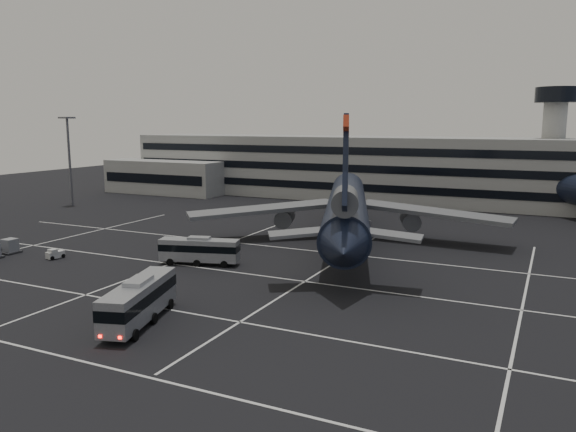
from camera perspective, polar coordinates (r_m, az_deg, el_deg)
The scene contains 9 objects.
ground at distance 64.16m, azimuth -9.67°, elevation -6.19°, with size 260.00×260.00×0.00m, color black.
lane_markings at distance 64.20m, azimuth -8.60°, elevation -6.14°, with size 90.00×55.62×0.01m.
terminal at distance 127.91m, azimuth 7.82°, elevation 4.82°, with size 125.00×26.00×24.00m.
hills at distance 222.94m, azimuth 20.74°, elevation 1.35°, with size 352.00×180.00×44.00m.
lightpole_left at distance 124.79m, azimuth -21.38°, elevation 6.39°, with size 2.40×2.40×18.28m.
trijet_main at distance 79.89m, azimuth 5.98°, elevation 0.85°, with size 44.85×56.03×18.08m.
bus_near at distance 50.52m, azimuth -14.88°, elevation -8.15°, with size 5.71×11.49×3.96m.
bus_far at distance 69.39m, azimuth -8.99°, elevation -3.37°, with size 10.01×4.88×3.45m.
tug_a at distance 77.64m, azimuth -22.62°, elevation -3.60°, with size 1.63×2.26×1.32m.
Camera 1 is at (35.94, -50.28, 17.22)m, focal length 35.00 mm.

